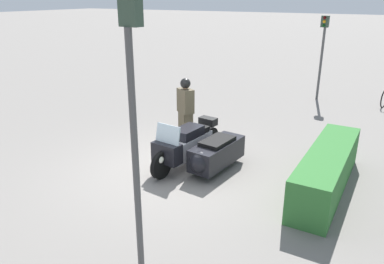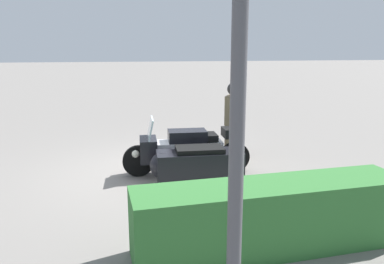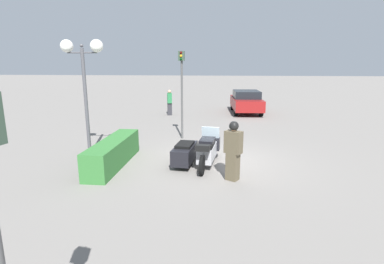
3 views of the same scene
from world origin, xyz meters
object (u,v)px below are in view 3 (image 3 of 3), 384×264
(officer_rider, at_px, (233,149))
(hedge_bush_curbside, at_px, (113,153))
(twin_lamp_post, at_px, (83,61))
(pedestrian_bystander, at_px, (170,103))
(traffic_light_near, at_px, (182,83))
(police_motorcycle, at_px, (196,150))
(parked_car_background, at_px, (246,101))

(officer_rider, height_order, hedge_bush_curbside, officer_rider)
(twin_lamp_post, relative_size, pedestrian_bystander, 2.47)
(traffic_light_near, distance_m, pedestrian_bystander, 6.63)
(police_motorcycle, bearing_deg, hedge_bush_curbside, 104.44)
(hedge_bush_curbside, xyz_separation_m, twin_lamp_post, (0.98, 1.27, 2.95))
(police_motorcycle, relative_size, traffic_light_near, 0.67)
(traffic_light_near, bearing_deg, police_motorcycle, 20.19)
(twin_lamp_post, bearing_deg, traffic_light_near, -46.90)
(officer_rider, xyz_separation_m, hedge_bush_curbside, (0.91, 3.84, -0.48))
(pedestrian_bystander, bearing_deg, officer_rider, 95.64)
(police_motorcycle, distance_m, parked_car_background, 11.34)
(officer_rider, bearing_deg, pedestrian_bystander, 49.70)
(police_motorcycle, height_order, parked_car_background, parked_car_background)
(twin_lamp_post, height_order, pedestrian_bystander, twin_lamp_post)
(officer_rider, xyz_separation_m, traffic_light_near, (4.72, 2.10, 1.55))
(parked_car_background, bearing_deg, twin_lamp_post, 145.33)
(parked_car_background, bearing_deg, pedestrian_bystander, 102.84)
(officer_rider, relative_size, twin_lamp_post, 0.42)
(police_motorcycle, xyz_separation_m, twin_lamp_post, (0.58, 3.96, 2.91))
(police_motorcycle, xyz_separation_m, parked_car_background, (11.07, -2.42, 0.33))
(hedge_bush_curbside, distance_m, pedestrian_bystander, 10.02)
(twin_lamp_post, xyz_separation_m, parked_car_background, (10.49, -6.38, -2.57))
(police_motorcycle, height_order, officer_rider, officer_rider)
(officer_rider, height_order, parked_car_background, officer_rider)
(police_motorcycle, distance_m, pedestrian_bystander, 9.97)
(traffic_light_near, xyz_separation_m, pedestrian_bystander, (6.21, 1.66, -1.63))
(parked_car_background, bearing_deg, police_motorcycle, 164.32)
(twin_lamp_post, bearing_deg, police_motorcycle, -98.38)
(twin_lamp_post, distance_m, parked_car_background, 12.54)
(officer_rider, distance_m, pedestrian_bystander, 11.55)
(hedge_bush_curbside, height_order, traffic_light_near, traffic_light_near)
(parked_car_background, distance_m, pedestrian_bystander, 5.22)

